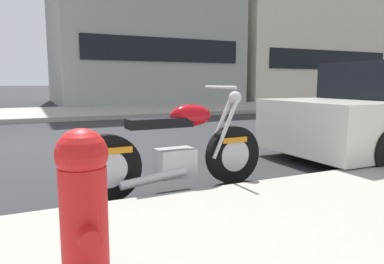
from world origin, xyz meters
TOP-DOWN VIEW (x-y plane):
  - ground_plane at (0.00, 0.00)m, footprint 260.00×260.00m
  - sidewalk_far_curb at (12.00, 6.58)m, footprint 120.00×5.00m
  - parking_stall_stripe at (0.00, -3.48)m, footprint 0.12×2.20m
  - parked_motorcycle at (0.93, -3.76)m, footprint 2.13×0.62m
  - fire_hydrant at (-0.30, -5.57)m, footprint 0.24×0.36m
  - townhouse_behind_pole at (15.96, 13.23)m, footprint 10.48×8.78m

SIDE VIEW (x-z plane):
  - ground_plane at x=0.00m, z-range 0.00..0.00m
  - parking_stall_stripe at x=0.00m, z-range 0.00..0.01m
  - sidewalk_far_curb at x=12.00m, z-range 0.00..0.14m
  - parked_motorcycle at x=0.93m, z-range -0.13..1.01m
  - fire_hydrant at x=-0.30m, z-range 0.16..0.99m
  - townhouse_behind_pole at x=15.96m, z-range 0.00..11.23m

